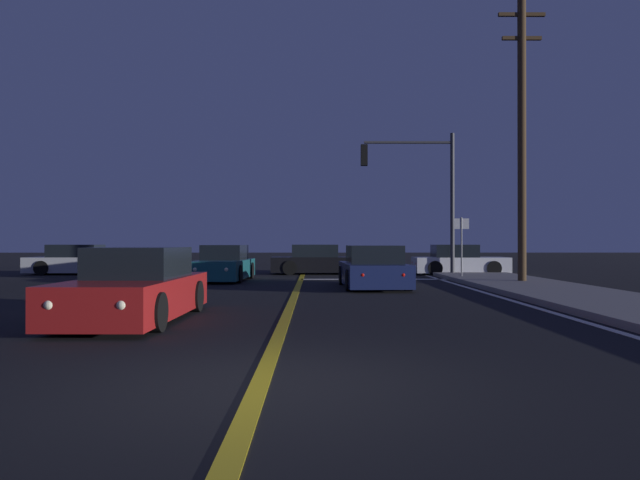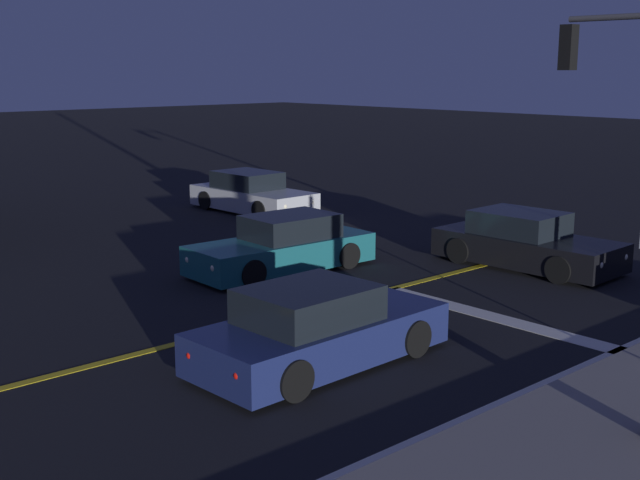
{
  "view_description": "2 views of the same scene",
  "coord_description": "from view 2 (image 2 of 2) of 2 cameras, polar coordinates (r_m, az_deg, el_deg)",
  "views": [
    {
      "loc": [
        0.56,
        -5.94,
        1.43
      ],
      "look_at": [
        0.73,
        15.3,
        1.52
      ],
      "focal_mm": 33.4,
      "sensor_mm": 36.0,
      "label": 1
    },
    {
      "loc": [
        11.94,
        4.34,
        4.76
      ],
      "look_at": [
        -0.86,
        15.86,
        1.16
      ],
      "focal_mm": 46.15,
      "sensor_mm": 36.0,
      "label": 2
    }
  ],
  "objects": [
    {
      "name": "car_following_oncoming_navy",
      "position": [
        13.47,
        -0.19,
        -6.25
      ],
      "size": [
        2.06,
        4.49,
        1.34
      ],
      "rotation": [
        0.0,
        0.0,
        0.03
      ],
      "color": "navy",
      "rests_on": "ground"
    },
    {
      "name": "lane_line_center",
      "position": [
        13.79,
        -18.33,
        -8.98
      ],
      "size": [
        0.2,
        31.7,
        0.01
      ],
      "primitive_type": "cube",
      "color": "gold",
      "rests_on": "ground"
    },
    {
      "name": "car_mid_block_silver",
      "position": [
        27.91,
        -4.77,
        3.17
      ],
      "size": [
        4.73,
        2.1,
        1.34
      ],
      "rotation": [
        0.0,
        0.0,
        -1.54
      ],
      "color": "#B2B5BA",
      "rests_on": "ground"
    },
    {
      "name": "stop_bar",
      "position": [
        16.43,
        12.05,
        -5.27
      ],
      "size": [
        5.63,
        0.5,
        0.01
      ],
      "primitive_type": "cube",
      "color": "silver",
      "rests_on": "ground"
    },
    {
      "name": "car_side_waiting_teal",
      "position": [
        19.63,
        -2.55,
        -0.48
      ],
      "size": [
        1.96,
        4.64,
        1.34
      ],
      "rotation": [
        0.0,
        0.0,
        3.1
      ],
      "color": "#195960",
      "rests_on": "ground"
    },
    {
      "name": "car_distant_tail_black",
      "position": [
        20.66,
        14.06,
        -0.21
      ],
      "size": [
        4.55,
        2.09,
        1.34
      ],
      "rotation": [
        0.0,
        0.0,
        -1.54
      ],
      "color": "black",
      "rests_on": "ground"
    }
  ]
}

